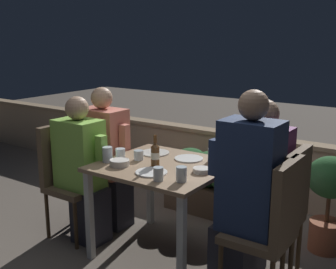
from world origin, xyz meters
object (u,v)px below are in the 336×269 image
(chair_left_near, at_px, (66,170))
(chair_right_far, at_px, (284,204))
(person_navy_jumper, at_px, (245,195))
(person_purple_stripe, at_px, (257,188))
(beer_bottle, at_px, (155,154))
(person_green_blouse, at_px, (83,170))
(person_coral_top, at_px, (107,157))
(chair_right_near, at_px, (273,220))
(potted_plant, at_px, (329,194))
(chair_left_far, at_px, (91,160))

(chair_left_near, bearing_deg, chair_right_far, 10.63)
(person_navy_jumper, height_order, person_purple_stripe, person_navy_jumper)
(person_purple_stripe, bearing_deg, beer_bottle, -162.82)
(person_green_blouse, bearing_deg, person_coral_top, 98.57)
(chair_right_far, bearing_deg, chair_right_near, -82.88)
(person_navy_jumper, bearing_deg, potted_plant, 71.06)
(chair_left_far, height_order, chair_right_far, same)
(potted_plant, bearing_deg, person_purple_stripe, -119.35)
(person_navy_jumper, xyz_separation_m, beer_bottle, (-0.76, 0.06, 0.13))
(chair_left_near, height_order, person_purple_stripe, person_purple_stripe)
(chair_right_far, xyz_separation_m, beer_bottle, (-0.92, -0.22, 0.26))
(chair_left_near, xyz_separation_m, person_coral_top, (0.15, 0.34, 0.06))
(person_navy_jumper, distance_m, beer_bottle, 0.77)
(chair_left_near, height_order, potted_plant, chair_left_near)
(chair_left_near, distance_m, person_coral_top, 0.38)
(potted_plant, bearing_deg, person_green_blouse, -151.07)
(person_coral_top, bearing_deg, person_purple_stripe, -0.20)
(person_purple_stripe, xyz_separation_m, potted_plant, (0.35, 0.62, -0.17))
(person_coral_top, bearing_deg, beer_bottle, -17.81)
(chair_left_far, xyz_separation_m, person_navy_jumper, (1.67, -0.29, 0.13))
(chair_left_far, bearing_deg, chair_left_near, -81.65)
(person_green_blouse, relative_size, person_navy_jumper, 0.89)
(chair_left_far, distance_m, chair_right_far, 1.83)
(person_green_blouse, relative_size, chair_right_near, 1.26)
(potted_plant, bearing_deg, chair_left_near, -153.67)
(person_navy_jumper, distance_m, potted_plant, 0.98)
(chair_right_near, relative_size, chair_right_far, 1.00)
(person_green_blouse, bearing_deg, potted_plant, 28.93)
(chair_left_far, xyz_separation_m, potted_plant, (1.98, 0.62, -0.09))
(beer_bottle, bearing_deg, person_purple_stripe, 17.18)
(chair_right_far, relative_size, person_purple_stripe, 0.75)
(chair_left_far, xyz_separation_m, person_coral_top, (0.20, 0.00, 0.06))
(person_coral_top, xyz_separation_m, person_purple_stripe, (1.43, -0.00, 0.02))
(chair_left_near, relative_size, person_coral_top, 0.77)
(person_green_blouse, height_order, chair_left_far, person_green_blouse)
(chair_left_far, bearing_deg, person_green_blouse, -53.41)
(chair_left_near, bearing_deg, person_navy_jumper, 1.76)
(chair_right_near, bearing_deg, person_coral_top, 170.14)
(person_coral_top, relative_size, person_navy_jumper, 0.91)
(chair_left_near, bearing_deg, person_purple_stripe, 11.93)
(chair_left_far, height_order, person_purple_stripe, person_purple_stripe)
(chair_left_near, relative_size, chair_right_near, 1.00)
(person_purple_stripe, xyz_separation_m, beer_bottle, (-0.72, -0.22, 0.18))
(chair_left_near, distance_m, chair_right_far, 1.81)
(person_purple_stripe, distance_m, potted_plant, 0.73)
(person_navy_jumper, bearing_deg, chair_right_near, 0.00)
(chair_left_far, relative_size, person_purple_stripe, 0.75)
(person_navy_jumper, bearing_deg, person_purple_stripe, 97.69)
(beer_bottle, relative_size, potted_plant, 0.30)
(person_green_blouse, xyz_separation_m, person_coral_top, (-0.05, 0.34, 0.02))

